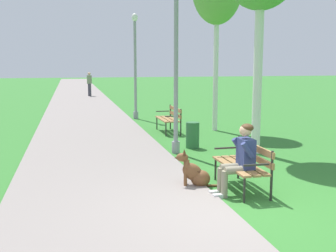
# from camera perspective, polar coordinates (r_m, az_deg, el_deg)

# --- Properties ---
(ground_plane) EXTENTS (120.00, 120.00, 0.00)m
(ground_plane) POSITION_cam_1_polar(r_m,az_deg,el_deg) (6.63, 10.62, -11.51)
(ground_plane) COLOR #33752D
(paved_path) EXTENTS (3.53, 60.00, 0.04)m
(paved_path) POSITION_cam_1_polar(r_m,az_deg,el_deg) (29.76, -12.19, 4.19)
(paved_path) COLOR gray
(paved_path) RESTS_ON ground
(park_bench_near) EXTENTS (0.55, 1.50, 0.85)m
(park_bench_near) POSITION_cam_1_polar(r_m,az_deg,el_deg) (7.58, 10.54, -4.89)
(park_bench_near) COLOR olive
(park_bench_near) RESTS_ON ground
(park_bench_mid) EXTENTS (0.55, 1.50, 0.85)m
(park_bench_mid) POSITION_cam_1_polar(r_m,az_deg,el_deg) (13.55, 0.28, 1.25)
(park_bench_mid) COLOR olive
(park_bench_mid) RESTS_ON ground
(person_seated_on_near_bench) EXTENTS (0.74, 0.49, 1.25)m
(person_seated_on_near_bench) POSITION_cam_1_polar(r_m,az_deg,el_deg) (7.22, 9.91, -4.18)
(person_seated_on_near_bench) COLOR gray
(person_seated_on_near_bench) RESTS_ON ground
(dog_brown) EXTENTS (0.82, 0.38, 0.71)m
(dog_brown) POSITION_cam_1_polar(r_m,az_deg,el_deg) (7.67, 3.74, -6.54)
(dog_brown) COLOR brown
(dog_brown) RESTS_ON ground
(lamp_post_near) EXTENTS (0.24, 0.24, 4.11)m
(lamp_post_near) POSITION_cam_1_polar(r_m,az_deg,el_deg) (10.29, 1.11, 7.91)
(lamp_post_near) COLOR gray
(lamp_post_near) RESTS_ON ground
(lamp_post_mid) EXTENTS (0.24, 0.24, 4.22)m
(lamp_post_mid) POSITION_cam_1_polar(r_m,az_deg,el_deg) (16.86, -4.55, 8.39)
(lamp_post_mid) COLOR gray
(lamp_post_mid) RESTS_ON ground
(litter_bin) EXTENTS (0.36, 0.36, 0.70)m
(litter_bin) POSITION_cam_1_polar(r_m,az_deg,el_deg) (11.12, 3.42, -1.27)
(litter_bin) COLOR #2D6638
(litter_bin) RESTS_ON ground
(pedestrian_distant) EXTENTS (0.32, 0.22, 1.65)m
(pedestrian_distant) POSITION_cam_1_polar(r_m,az_deg,el_deg) (28.52, -10.81, 5.70)
(pedestrian_distant) COLOR #383842
(pedestrian_distant) RESTS_ON ground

